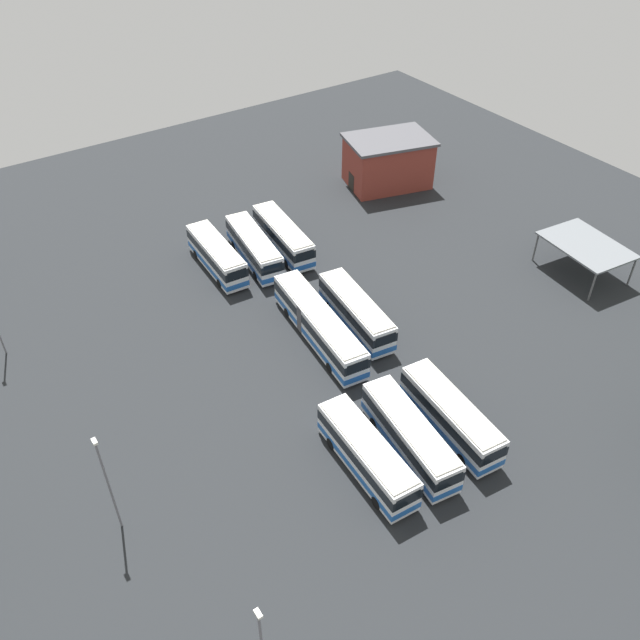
% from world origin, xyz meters
% --- Properties ---
extents(ground_plane, '(107.46, 107.46, 0.00)m').
position_xyz_m(ground_plane, '(0.00, 0.00, 0.00)').
color(ground_plane, black).
extents(bus_row0_slot0, '(10.41, 3.19, 3.34)m').
position_xyz_m(bus_row0_slot0, '(-15.61, -2.53, 1.77)').
color(bus_row0_slot0, silver).
rests_on(bus_row0_slot0, ground_plane).
extents(bus_row0_slot1, '(10.97, 4.08, 3.34)m').
position_xyz_m(bus_row0_slot1, '(-14.73, 1.53, 1.77)').
color(bus_row0_slot1, silver).
rests_on(bus_row0_slot1, ground_plane).
extents(bus_row0_slot2, '(11.17, 3.82, 3.34)m').
position_xyz_m(bus_row0_slot2, '(-14.94, 5.36, 1.77)').
color(bus_row0_slot2, silver).
rests_on(bus_row0_slot2, ground_plane).
extents(bus_row1_slot1, '(14.57, 4.24, 3.34)m').
position_xyz_m(bus_row1_slot1, '(0.05, -0.01, 1.77)').
color(bus_row1_slot1, silver).
rests_on(bus_row1_slot1, ground_plane).
extents(bus_row1_slot2, '(10.97, 3.95, 3.34)m').
position_xyz_m(bus_row1_slot2, '(0.48, 4.02, 1.77)').
color(bus_row1_slot2, silver).
rests_on(bus_row1_slot2, ground_plane).
extents(bus_row2_slot0, '(10.49, 3.27, 3.34)m').
position_xyz_m(bus_row2_slot0, '(14.85, -5.64, 1.77)').
color(bus_row2_slot0, silver).
rests_on(bus_row2_slot0, ground_plane).
extents(bus_row2_slot1, '(10.92, 4.03, 3.34)m').
position_xyz_m(bus_row2_slot1, '(15.21, -1.75, 1.77)').
color(bus_row2_slot1, silver).
rests_on(bus_row2_slot1, ground_plane).
extents(bus_row2_slot2, '(10.71, 3.60, 3.34)m').
position_xyz_m(bus_row2_slot2, '(15.42, 2.34, 1.77)').
color(bus_row2_slot2, silver).
rests_on(bus_row2_slot2, ground_plane).
extents(depot_building, '(9.80, 12.08, 6.26)m').
position_xyz_m(depot_building, '(-20.76, 24.80, 3.15)').
color(depot_building, maroon).
rests_on(depot_building, ground_plane).
extents(maintenance_shelter, '(9.40, 7.07, 3.57)m').
position_xyz_m(maintenance_shelter, '(6.71, 29.28, 3.39)').
color(maintenance_shelter, slate).
rests_on(maintenance_shelter, ground_plane).
extents(lamp_post_near_entrance, '(0.56, 0.28, 9.19)m').
position_xyz_m(lamp_post_near_entrance, '(9.02, -23.01, 5.02)').
color(lamp_post_near_entrance, slate).
rests_on(lamp_post_near_entrance, ground_plane).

